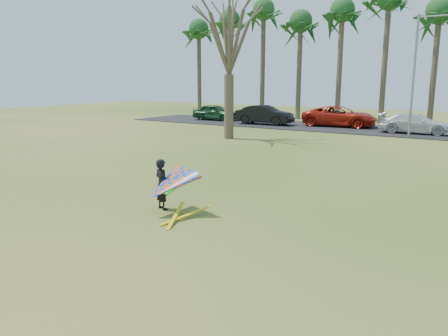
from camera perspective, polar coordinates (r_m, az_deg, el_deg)
The scene contains 15 objects.
ground at distance 12.64m, azimuth -4.95°, elevation -6.42°, with size 100.00×100.00×0.00m, color #265612.
parking_strip at distance 35.48m, azimuth 20.64°, elevation 4.55°, with size 46.00×7.00×0.06m, color black.
palm_0 at distance 50.31m, azimuth -3.32°, elevation 17.53°, with size 4.84×4.84×10.84m.
palm_1 at distance 48.16m, azimuth 0.74°, elevation 18.63°, with size 4.84×4.84×11.54m.
palm_2 at distance 46.27m, azimuth 5.20°, elevation 19.73°, with size 4.84×4.84×12.24m.
palm_3 at distance 44.38m, azimuth 9.98°, elevation 18.19°, with size 4.84×4.84×10.84m.
palm_4 at distance 43.06m, azimuth 15.21°, elevation 19.10°, with size 4.84×4.84×11.54m.
palm_6 at distance 41.18m, azimuth 26.33°, elevation 17.75°, with size 4.84×4.84×10.84m.
bare_tree_left at distance 29.08m, azimuth 0.66°, elevation 17.51°, with size 6.60×6.60×9.70m.
streetlight at distance 31.92m, azimuth 23.87°, elevation 11.61°, with size 2.28×0.18×8.00m.
car_0 at distance 41.75m, azimuth -1.12°, elevation 7.30°, with size 1.77×4.40×1.50m, color #183D22.
car_1 at distance 37.96m, azimuth 5.33°, elevation 6.93°, with size 1.72×4.95×1.63m, color black.
car_2 at distance 37.37m, azimuth 14.87°, elevation 6.55°, with size 2.76×5.98×1.66m, color #AA1B0D.
car_3 at distance 34.31m, azimuth 23.73°, elevation 5.36°, with size 2.01×4.95×1.44m, color silver.
kite_flyer at distance 12.84m, azimuth -7.40°, elevation -2.28°, with size 2.13×2.39×2.02m.
Camera 1 is at (7.40, -9.48, 3.89)m, focal length 35.00 mm.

